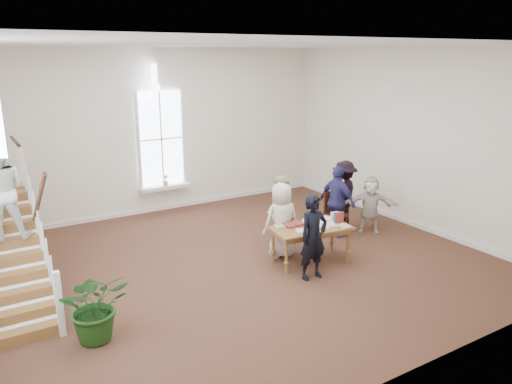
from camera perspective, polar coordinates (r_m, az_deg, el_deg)
ground at (r=10.79m, az=-1.57°, el=-8.11°), size 10.00×10.00×0.00m
room_shell at (r=14.41m, az=-10.38°, el=-0.53°), size 10.49×10.00×10.00m
staircase at (r=9.72m, az=-26.83°, el=-2.37°), size 1.10×4.10×2.92m
library_table at (r=10.68m, az=6.37°, el=-4.38°), size 1.78×1.06×0.85m
police_officer at (r=9.87m, az=6.57°, el=-5.16°), size 0.63×0.41×1.72m
elderly_woman at (r=10.88m, az=2.93°, el=-3.23°), size 0.86×0.61×1.66m
person_yellow at (r=11.42m, az=2.75°, el=-2.22°), size 0.98×0.86×1.69m
woman_cluster_a at (r=12.19m, az=9.29°, el=-1.10°), size 0.60×1.09×1.76m
woman_cluster_b at (r=12.90m, az=10.01°, el=-0.25°), size 1.29×1.15×1.74m
woman_cluster_c at (r=12.69m, az=12.93°, el=-1.40°), size 1.29×1.17×1.43m
floor_plant at (r=8.27m, az=-17.84°, el=-12.25°), size 1.16×1.04×1.16m
side_chair at (r=12.50m, az=8.83°, el=-2.03°), size 0.55×0.55×1.06m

